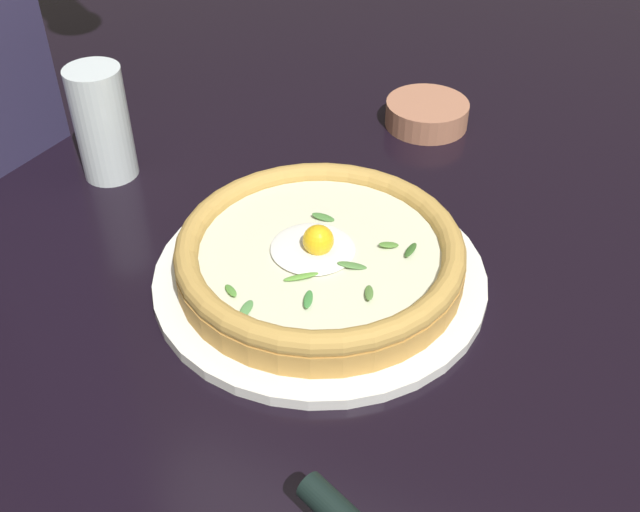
{
  "coord_description": "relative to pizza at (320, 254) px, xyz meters",
  "views": [
    {
      "loc": [
        -0.28,
        0.51,
        0.51
      ],
      "look_at": [
        -0.03,
        -0.01,
        0.03
      ],
      "focal_mm": 42.35,
      "sensor_mm": 36.0,
      "label": 1
    }
  ],
  "objects": [
    {
      "name": "ground_plane",
      "position": [
        0.03,
        0.01,
        -0.05
      ],
      "size": [
        2.4,
        2.4,
        0.03
      ],
      "primitive_type": "cube",
      "color": "black",
      "rests_on": "ground"
    },
    {
      "name": "pizza",
      "position": [
        0.0,
        0.0,
        0.0
      ],
      "size": [
        0.29,
        0.29,
        0.06
      ],
      "color": "#C99245",
      "rests_on": "pizza_plate"
    },
    {
      "name": "pizza_plate",
      "position": [
        -0.0,
        -0.0,
        -0.03
      ],
      "size": [
        0.33,
        0.33,
        0.01
      ],
      "primitive_type": "cylinder",
      "color": "white",
      "rests_on": "ground"
    },
    {
      "name": "drinking_glass",
      "position": [
        0.31,
        -0.07,
        0.02
      ],
      "size": [
        0.06,
        0.06,
        0.14
      ],
      "color": "silver",
      "rests_on": "ground"
    },
    {
      "name": "side_bowl",
      "position": [
        0.01,
        -0.34,
        -0.02
      ],
      "size": [
        0.11,
        0.11,
        0.03
      ],
      "primitive_type": "cylinder",
      "color": "#B47357",
      "rests_on": "ground"
    }
  ]
}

